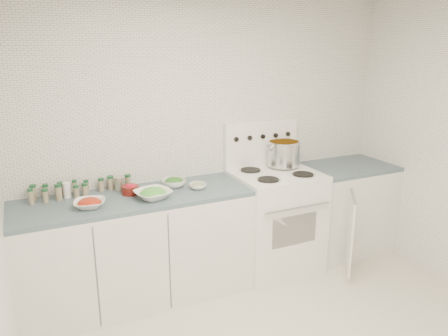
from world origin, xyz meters
TOP-DOWN VIEW (x-y plane):
  - room_walls at (0.00, 0.00)m, footprint 3.54×3.04m
  - counter_left at (-0.82, 1.19)m, footprint 1.85×0.62m
  - stove at (0.48, 1.19)m, footprint 0.76×0.70m
  - counter_right at (1.30, 1.19)m, footprint 0.89×0.95m
  - stock_pot at (0.65, 1.33)m, footprint 0.33×0.30m
  - bowl_tomato at (-1.18, 1.10)m, footprint 0.27×0.27m
  - bowl_snowpea at (-0.70, 1.08)m, footprint 0.33×0.33m
  - bowl_broccoli at (-0.46, 1.29)m, footprint 0.22×0.22m
  - bowl_zucchini at (-0.29, 1.16)m, footprint 0.15×0.15m
  - bowl_pepper at (-0.83, 1.26)m, footprint 0.14×0.14m
  - salt_canister at (-1.30, 1.39)m, footprint 0.08×0.08m
  - tin_can at (-0.89, 1.40)m, footprint 0.11×0.11m
  - spice_cluster at (-1.25, 1.41)m, footprint 0.80×0.16m

SIDE VIEW (x-z plane):
  - counter_right at x=1.30m, z-range 0.00..0.90m
  - counter_left at x=-0.82m, z-range 0.00..0.90m
  - stove at x=0.48m, z-range -0.18..1.18m
  - bowl_zucchini at x=-0.29m, z-range 0.90..0.96m
  - bowl_tomato at x=-1.18m, z-range 0.89..0.97m
  - bowl_broccoli at x=-0.46m, z-range 0.90..0.98m
  - bowl_snowpea at x=-0.70m, z-range 0.89..0.98m
  - bowl_pepper at x=-0.83m, z-range 0.90..0.98m
  - tin_can at x=-0.89m, z-range 0.90..1.01m
  - spice_cluster at x=-1.25m, z-range 0.90..1.02m
  - salt_canister at x=-1.30m, z-range 0.90..1.02m
  - stock_pot at x=0.65m, z-range 0.96..1.19m
  - room_walls at x=0.00m, z-range 0.30..2.82m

